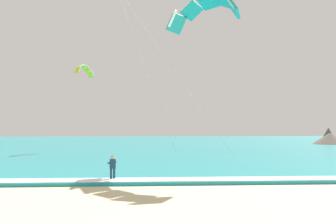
# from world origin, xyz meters

# --- Properties ---
(sea) EXTENTS (200.00, 120.00, 0.20)m
(sea) POSITION_xyz_m (0.00, 72.10, 0.10)
(sea) COLOR teal
(sea) RESTS_ON ground
(surf_foam) EXTENTS (200.00, 1.63, 0.04)m
(surf_foam) POSITION_xyz_m (0.00, 13.10, 0.22)
(surf_foam) COLOR white
(surf_foam) RESTS_ON sea
(surfboard) EXTENTS (0.85, 1.47, 0.09)m
(surfboard) POSITION_xyz_m (-0.76, 13.61, 0.03)
(surfboard) COLOR white
(surfboard) RESTS_ON ground
(kitesurfer) EXTENTS (0.63, 0.62, 1.69)m
(kitesurfer) POSITION_xyz_m (-0.77, 13.63, 0.94)
(kitesurfer) COLOR #143347
(kitesurfer) RESTS_ON ground
(kite_primary) EXTENTS (9.12, 8.31, 13.16)m
(kite_primary) POSITION_xyz_m (6.10, 19.63, 13.21)
(kite_primary) COLOR teal
(kite_distant) EXTENTS (2.22, 4.25, 1.60)m
(kite_distant) POSITION_xyz_m (-7.76, 41.59, 11.79)
(kite_distant) COLOR yellow
(headland_right) EXTENTS (10.30, 8.63, 3.50)m
(headland_right) POSITION_xyz_m (38.56, 59.61, 1.23)
(headland_right) COLOR #665B51
(headland_right) RESTS_ON ground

